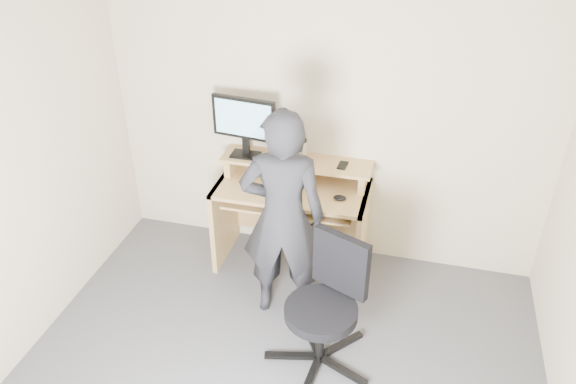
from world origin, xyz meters
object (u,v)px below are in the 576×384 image
at_px(desk, 294,203).
at_px(person, 283,218).
at_px(monitor, 244,122).
at_px(office_chair, 328,300).

height_order(desk, person, person).
height_order(monitor, person, person).
relative_size(desk, office_chair, 1.31).
xyz_separation_m(monitor, person, (0.48, -0.65, -0.39)).
bearing_deg(monitor, desk, 1.64).
distance_m(desk, office_chair, 1.12).
relative_size(desk, monitor, 2.29).
bearing_deg(person, desk, -92.76).
xyz_separation_m(monitor, office_chair, (0.89, -1.05, -0.71)).
bearing_deg(office_chair, person, 158.99).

